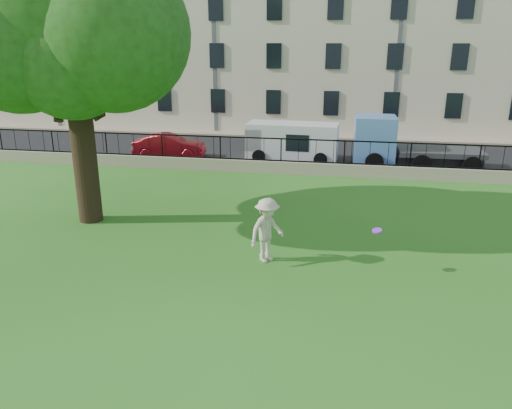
% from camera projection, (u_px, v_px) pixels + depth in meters
% --- Properties ---
extents(ground, '(120.00, 120.00, 0.00)m').
position_uv_depth(ground, '(220.00, 287.00, 13.04)').
color(ground, '#265F16').
rests_on(ground, ground).
extents(retaining_wall, '(50.00, 0.40, 0.60)m').
position_uv_depth(retaining_wall, '(281.00, 167.00, 24.17)').
color(retaining_wall, gray).
rests_on(retaining_wall, ground).
extents(iron_railing, '(50.00, 0.05, 1.13)m').
position_uv_depth(iron_railing, '(281.00, 150.00, 23.90)').
color(iron_railing, black).
rests_on(iron_railing, retaining_wall).
extents(street, '(60.00, 9.00, 0.01)m').
position_uv_depth(street, '(291.00, 153.00, 28.65)').
color(street, black).
rests_on(street, ground).
extents(sidewalk, '(60.00, 1.40, 0.12)m').
position_uv_depth(sidewalk, '(300.00, 136.00, 33.50)').
color(sidewalk, gray).
rests_on(sidewalk, ground).
extents(building_row, '(56.40, 10.40, 13.80)m').
position_uv_depth(building_row, '(310.00, 30.00, 36.66)').
color(building_row, beige).
rests_on(building_row, ground).
extents(tree, '(8.27, 6.47, 10.36)m').
position_uv_depth(tree, '(66.00, 15.00, 15.85)').
color(tree, black).
rests_on(tree, ground).
extents(man, '(1.31, 1.41, 1.91)m').
position_uv_depth(man, '(267.00, 230.00, 14.31)').
color(man, beige).
rests_on(man, ground).
extents(frisbee, '(0.29, 0.30, 0.12)m').
position_uv_depth(frisbee, '(377.00, 231.00, 13.55)').
color(frisbee, '#912AF1').
extents(red_sedan, '(4.03, 1.82, 1.28)m').
position_uv_depth(red_sedan, '(170.00, 146.00, 27.41)').
color(red_sedan, maroon).
rests_on(red_sedan, street).
extents(white_van, '(4.85, 2.07, 2.00)m').
position_uv_depth(white_van, '(292.00, 142.00, 26.57)').
color(white_van, silver).
rests_on(white_van, street).
extents(blue_truck, '(6.10, 2.24, 2.55)m').
position_uv_depth(blue_truck, '(416.00, 143.00, 25.00)').
color(blue_truck, '#5785CD').
rests_on(blue_truck, street).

